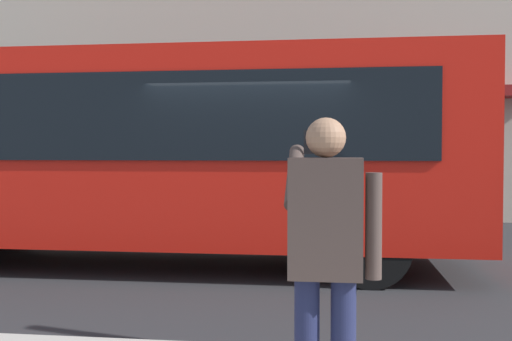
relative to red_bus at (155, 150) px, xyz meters
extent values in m
plane|color=#2B2B2D|center=(-1.52, 0.34, -1.68)|extent=(60.00, 60.00, 0.00)
cube|color=maroon|center=(-5.02, -5.86, 1.32)|extent=(4.40, 1.10, 0.24)
cube|color=red|center=(-0.02, -0.01, 0.02)|extent=(9.00, 2.50, 2.60)
cube|color=black|center=(-0.02, 1.25, 0.42)|extent=(7.60, 0.06, 1.10)
cylinder|color=black|center=(2.98, -1.11, -1.18)|extent=(1.00, 0.28, 1.00)
cylinder|color=black|center=(-3.02, -1.11, -1.18)|extent=(1.00, 0.28, 1.00)
cylinder|color=black|center=(-3.02, 1.09, -1.18)|extent=(1.00, 0.28, 1.00)
cube|color=#473833|center=(-2.54, 5.16, -0.38)|extent=(0.40, 0.24, 0.66)
sphere|color=#A87A5B|center=(-2.54, 5.16, 0.06)|extent=(0.22, 0.22, 0.22)
cylinder|color=#473833|center=(-2.80, 5.16, -0.42)|extent=(0.09, 0.09, 0.58)
cylinder|color=#473833|center=(-2.36, 5.00, -0.16)|extent=(0.09, 0.48, 0.37)
cube|color=black|center=(-2.44, 4.86, 0.04)|extent=(0.07, 0.01, 0.14)
camera|label=1|loc=(-2.59, 8.46, -0.02)|focal=42.14mm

